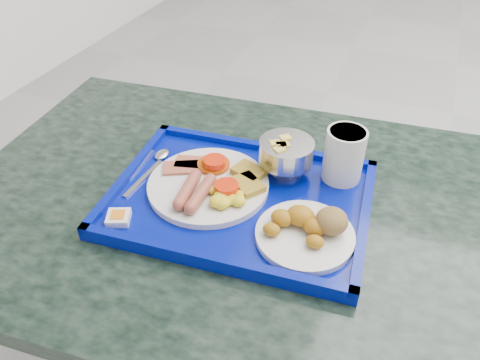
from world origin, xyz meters
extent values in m
cylinder|color=slate|center=(-1.15, -1.13, 0.34)|extent=(0.10, 0.10, 0.63)
cube|color=black|center=(-1.15, -1.13, 0.68)|extent=(1.17, 0.83, 0.04)
cube|color=#031094|center=(-1.16, -1.14, 0.70)|extent=(0.49, 0.38, 0.02)
cube|color=#031094|center=(-1.17, -0.98, 0.72)|extent=(0.46, 0.05, 0.01)
cube|color=#031094|center=(-1.15, -1.30, 0.72)|extent=(0.46, 0.05, 0.01)
cube|color=#031094|center=(-0.94, -1.13, 0.72)|extent=(0.04, 0.34, 0.01)
cube|color=#031094|center=(-1.38, -1.16, 0.72)|extent=(0.04, 0.34, 0.01)
cylinder|color=silver|center=(-1.22, -1.14, 0.72)|extent=(0.23, 0.23, 0.01)
cube|color=#AC5645|center=(-1.27, -1.10, 0.72)|extent=(0.09, 0.06, 0.01)
cube|color=#AC5645|center=(-1.29, -1.12, 0.72)|extent=(0.09, 0.07, 0.01)
cylinder|color=#C64B08|center=(-1.24, -1.09, 0.73)|extent=(0.06, 0.06, 0.01)
sphere|color=#C64B08|center=(-1.24, -1.09, 0.73)|extent=(0.01, 0.01, 0.01)
sphere|color=#C64B08|center=(-1.23, -1.09, 0.73)|extent=(0.01, 0.01, 0.01)
sphere|color=#C64B08|center=(-1.22, -1.09, 0.73)|extent=(0.01, 0.01, 0.01)
sphere|color=#C64B08|center=(-1.22, -1.10, 0.73)|extent=(0.01, 0.01, 0.01)
sphere|color=#C64B08|center=(-1.25, -1.09, 0.73)|extent=(0.01, 0.01, 0.01)
sphere|color=#C64B08|center=(-1.25, -1.09, 0.73)|extent=(0.01, 0.01, 0.01)
sphere|color=#C64B08|center=(-1.22, -1.10, 0.73)|extent=(0.01, 0.01, 0.01)
sphere|color=#C64B08|center=(-1.21, -1.10, 0.73)|extent=(0.01, 0.01, 0.01)
sphere|color=#C64B08|center=(-1.24, -1.08, 0.73)|extent=(0.01, 0.01, 0.01)
sphere|color=#C64B08|center=(-1.25, -1.09, 0.73)|extent=(0.01, 0.01, 0.01)
sphere|color=#C64B08|center=(-1.25, -1.09, 0.73)|extent=(0.01, 0.01, 0.01)
sphere|color=#C64B08|center=(-1.24, -1.11, 0.73)|extent=(0.01, 0.01, 0.01)
sphere|color=#C64B08|center=(-1.23, -1.07, 0.73)|extent=(0.01, 0.01, 0.01)
sphere|color=#C64B08|center=(-1.22, -1.09, 0.73)|extent=(0.01, 0.01, 0.01)
sphere|color=#C64B08|center=(-1.24, -1.10, 0.73)|extent=(0.01, 0.01, 0.01)
sphere|color=#C64B08|center=(-1.22, -1.09, 0.73)|extent=(0.01, 0.01, 0.01)
cube|color=#B3902C|center=(-1.16, -1.09, 0.73)|extent=(0.07, 0.06, 0.01)
cube|color=#B3902C|center=(-1.15, -1.13, 0.73)|extent=(0.07, 0.07, 0.01)
cylinder|color=brown|center=(-1.24, -1.19, 0.73)|extent=(0.03, 0.09, 0.02)
cylinder|color=brown|center=(-1.22, -1.19, 0.73)|extent=(0.02, 0.09, 0.02)
ellipsoid|color=yellow|center=(-1.15, -1.18, 0.73)|extent=(0.03, 0.03, 0.02)
ellipsoid|color=yellow|center=(-1.17, -1.20, 0.73)|extent=(0.02, 0.02, 0.01)
ellipsoid|color=yellow|center=(-1.19, -1.16, 0.73)|extent=(0.02, 0.02, 0.01)
ellipsoid|color=yellow|center=(-1.15, -1.16, 0.73)|extent=(0.02, 0.02, 0.01)
ellipsoid|color=yellow|center=(-1.18, -1.18, 0.73)|extent=(0.03, 0.03, 0.02)
ellipsoid|color=yellow|center=(-1.20, -1.16, 0.73)|extent=(0.02, 0.02, 0.01)
ellipsoid|color=yellow|center=(-1.17, -1.18, 0.73)|extent=(0.02, 0.02, 0.01)
ellipsoid|color=yellow|center=(-1.16, -1.18, 0.73)|extent=(0.02, 0.02, 0.02)
ellipsoid|color=yellow|center=(-1.18, -1.19, 0.73)|extent=(0.03, 0.03, 0.02)
ellipsoid|color=yellow|center=(-1.17, -1.19, 0.73)|extent=(0.03, 0.03, 0.02)
ellipsoid|color=yellow|center=(-1.17, -1.16, 0.73)|extent=(0.03, 0.03, 0.02)
ellipsoid|color=yellow|center=(-1.20, -1.16, 0.73)|extent=(0.02, 0.02, 0.01)
cylinder|color=red|center=(-1.23, -1.09, 0.74)|extent=(0.04, 0.04, 0.01)
cylinder|color=red|center=(-1.18, -1.16, 0.74)|extent=(0.04, 0.04, 0.01)
cylinder|color=silver|center=(-1.02, -1.20, 0.71)|extent=(0.16, 0.16, 0.01)
ellipsoid|color=#B07314|center=(-1.00, -1.22, 0.73)|extent=(0.03, 0.03, 0.02)
ellipsoid|color=#B07314|center=(-1.01, -1.19, 0.73)|extent=(0.04, 0.03, 0.03)
ellipsoid|color=#B07314|center=(-1.03, -1.18, 0.74)|extent=(0.05, 0.04, 0.03)
ellipsoid|color=#B07314|center=(-1.06, -1.19, 0.73)|extent=(0.04, 0.03, 0.03)
ellipsoid|color=#B07314|center=(-1.07, -1.22, 0.73)|extent=(0.03, 0.03, 0.02)
ellipsoid|color=brown|center=(-0.98, -1.18, 0.74)|extent=(0.05, 0.05, 0.04)
cylinder|color=#ACACAE|center=(-1.10, -1.04, 0.71)|extent=(0.07, 0.07, 0.01)
cylinder|color=#ACACAE|center=(-1.10, -1.04, 0.73)|extent=(0.02, 0.02, 0.02)
cylinder|color=#ACACAE|center=(-1.10, -1.04, 0.76)|extent=(0.10, 0.10, 0.04)
cube|color=#FFE961|center=(-1.11, -1.07, 0.77)|extent=(0.03, 0.03, 0.02)
cube|color=#FFE961|center=(-1.11, -1.03, 0.77)|extent=(0.03, 0.03, 0.02)
cube|color=#FFE961|center=(-1.12, -1.05, 0.77)|extent=(0.03, 0.03, 0.02)
cube|color=#FFE961|center=(-1.11, -1.05, 0.77)|extent=(0.03, 0.02, 0.02)
cube|color=#FFE961|center=(-1.11, -1.05, 0.77)|extent=(0.03, 0.03, 0.02)
cylinder|color=silver|center=(-1.00, -1.02, 0.76)|extent=(0.07, 0.07, 0.10)
cylinder|color=orange|center=(-1.00, -1.02, 0.81)|extent=(0.07, 0.07, 0.01)
cube|color=#ACACAE|center=(-1.35, -1.16, 0.71)|extent=(0.02, 0.12, 0.00)
ellipsoid|color=#ACACAE|center=(-1.35, -1.08, 0.71)|extent=(0.03, 0.04, 0.01)
cube|color=#ACACAE|center=(-1.38, -1.17, 0.71)|extent=(0.02, 0.19, 0.00)
cube|color=white|center=(-1.33, -1.28, 0.72)|extent=(0.05, 0.05, 0.01)
cube|color=orange|center=(-1.33, -1.28, 0.72)|extent=(0.03, 0.03, 0.00)
camera|label=1|loc=(-0.92, -1.75, 1.27)|focal=35.00mm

